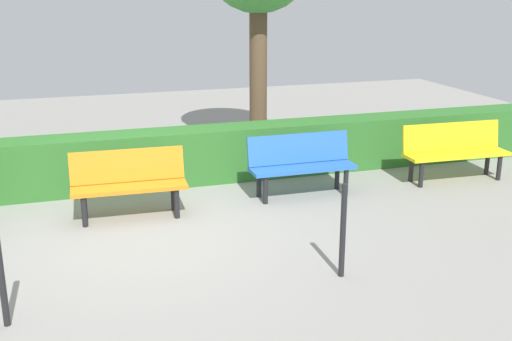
{
  "coord_description": "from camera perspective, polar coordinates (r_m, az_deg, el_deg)",
  "views": [
    {
      "loc": [
        0.83,
        7.15,
        2.91
      ],
      "look_at": [
        -1.5,
        -0.28,
        0.55
      ],
      "focal_mm": 43.76,
      "sensor_mm": 36.0,
      "label": 1
    }
  ],
  "objects": [
    {
      "name": "ground_plane",
      "position": [
        7.76,
        -10.06,
        -5.43
      ],
      "size": [
        19.77,
        19.77,
        0.0
      ],
      "primitive_type": "plane",
      "color": "gray"
    },
    {
      "name": "bench_yellow",
      "position": [
        9.93,
        17.67,
        1.91
      ],
      "size": [
        1.64,
        0.51,
        0.86
      ],
      "rotation": [
        0.0,
        0.0,
        -0.04
      ],
      "color": "yellow",
      "rests_on": "ground_plane"
    },
    {
      "name": "bench_blue",
      "position": [
        8.79,
        4.14,
        0.78
      ],
      "size": [
        1.5,
        0.47,
        0.86
      ],
      "rotation": [
        0.0,
        0.0,
        -0.01
      ],
      "color": "blue",
      "rests_on": "ground_plane"
    },
    {
      "name": "bench_orange",
      "position": [
        8.11,
        -11.55,
        -0.92
      ],
      "size": [
        1.46,
        0.52,
        0.86
      ],
      "rotation": [
        0.0,
        0.0,
        -0.04
      ],
      "color": "orange",
      "rests_on": "ground_plane"
    },
    {
      "name": "hedge_row",
      "position": [
        9.46,
        -4.86,
        1.45
      ],
      "size": [
        15.77,
        0.59,
        0.81
      ],
      "primitive_type": "cube",
      "color": "#2D6B28",
      "rests_on": "ground_plane"
    },
    {
      "name": "railing_post_mid",
      "position": [
        6.39,
        7.95,
        -5.48
      ],
      "size": [
        0.06,
        0.06,
        1.0
      ],
      "primitive_type": "cylinder",
      "color": "black",
      "rests_on": "ground_plane"
    },
    {
      "name": "railing_post_far",
      "position": [
        5.87,
        -22.29,
        -8.73
      ],
      "size": [
        0.06,
        0.06,
        1.0
      ],
      "primitive_type": "cylinder",
      "color": "black",
      "rests_on": "ground_plane"
    }
  ]
}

